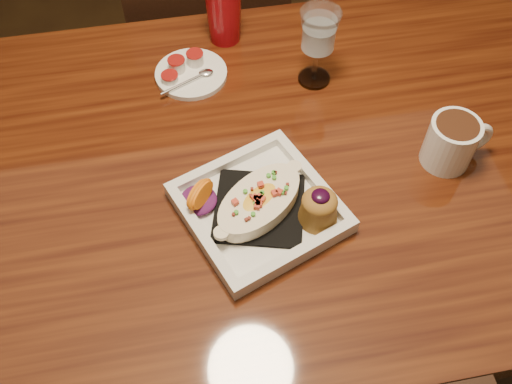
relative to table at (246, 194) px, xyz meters
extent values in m
plane|color=black|center=(0.00, 0.00, -0.65)|extent=(7.00, 7.00, 0.00)
cube|color=#60290D|center=(0.00, 0.00, 0.08)|extent=(1.50, 0.90, 0.04)
cylinder|color=black|center=(0.67, 0.37, -0.30)|extent=(0.07, 0.07, 0.71)
cube|color=black|center=(0.00, 0.70, -0.20)|extent=(0.42, 0.42, 0.04)
cylinder|color=black|center=(0.17, 0.87, -0.43)|extent=(0.04, 0.04, 0.45)
cylinder|color=black|center=(-0.17, 0.87, -0.43)|extent=(0.04, 0.04, 0.45)
cylinder|color=black|center=(0.17, 0.53, -0.43)|extent=(0.04, 0.04, 0.45)
cylinder|color=black|center=(-0.17, 0.53, -0.43)|extent=(0.04, 0.04, 0.45)
cube|color=black|center=(0.00, 0.51, 0.05)|extent=(0.40, 0.03, 0.46)
cube|color=white|center=(0.00, -0.11, 0.10)|extent=(0.31, 0.31, 0.01)
cube|color=black|center=(0.00, -0.11, 0.11)|extent=(0.19, 0.19, 0.01)
ellipsoid|color=yellow|center=(0.00, -0.11, 0.13)|extent=(0.17, 0.15, 0.03)
ellipsoid|color=#5F1559|center=(-0.10, -0.08, 0.12)|extent=(0.07, 0.07, 0.02)
cone|color=olive|center=(0.10, -0.15, 0.13)|extent=(0.07, 0.07, 0.05)
ellipsoid|color=olive|center=(0.10, -0.15, 0.16)|extent=(0.06, 0.06, 0.03)
ellipsoid|color=black|center=(0.10, -0.15, 0.17)|extent=(0.03, 0.03, 0.01)
cylinder|color=white|center=(0.36, -0.06, 0.14)|extent=(0.09, 0.09, 0.09)
cylinder|color=#341A0E|center=(0.36, -0.06, 0.18)|extent=(0.08, 0.08, 0.02)
torus|color=white|center=(0.41, -0.06, 0.14)|extent=(0.07, 0.02, 0.07)
cylinder|color=silver|center=(0.18, 0.19, 0.10)|extent=(0.07, 0.07, 0.01)
cylinder|color=silver|center=(0.18, 0.19, 0.14)|extent=(0.01, 0.01, 0.08)
cone|color=silver|center=(0.18, 0.19, 0.22)|extent=(0.08, 0.08, 0.09)
cylinder|color=white|center=(-0.07, 0.25, 0.10)|extent=(0.15, 0.15, 0.01)
cylinder|color=silver|center=(-0.10, 0.26, 0.12)|extent=(0.03, 0.03, 0.03)
cylinder|color=#A71814|center=(-0.10, 0.26, 0.13)|extent=(0.04, 0.04, 0.00)
cylinder|color=silver|center=(-0.06, 0.27, 0.12)|extent=(0.03, 0.03, 0.03)
cylinder|color=#A71814|center=(-0.06, 0.27, 0.13)|extent=(0.04, 0.04, 0.00)
cylinder|color=silver|center=(-0.12, 0.23, 0.11)|extent=(0.03, 0.03, 0.03)
cylinder|color=#A71814|center=(-0.12, 0.23, 0.12)|extent=(0.04, 0.04, 0.00)
cone|color=#A20B13|center=(0.02, 0.36, 0.16)|extent=(0.08, 0.08, 0.13)
camera|label=1|loc=(-0.10, -0.65, 0.92)|focal=40.00mm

